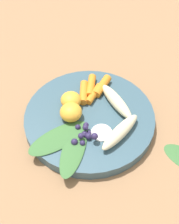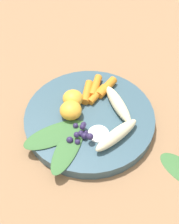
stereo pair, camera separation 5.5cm
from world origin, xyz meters
The scene contains 14 objects.
ground_plane centered at (0.00, 0.00, 0.00)m, with size 2.40×2.40×0.00m, color #99704C.
bowl centered at (0.00, 0.00, 0.01)m, with size 0.29×0.29×0.02m, color #385666.
banana_peeled_left centered at (-0.04, 0.05, 0.04)m, with size 0.11×0.03×0.03m, color beige.
banana_peeled_right centered at (0.04, 0.07, 0.04)m, with size 0.11×0.03×0.03m, color beige.
orange_segment_near centered at (0.01, -0.04, 0.04)m, with size 0.05×0.05×0.04m, color #F4A833.
orange_segment_far centered at (-0.02, -0.05, 0.04)m, with size 0.05×0.05×0.03m, color #F4A833.
carrot_front centered at (-0.08, 0.01, 0.03)m, with size 0.02×0.02×0.06m, color orange.
carrot_mid_left centered at (-0.06, 0.00, 0.03)m, with size 0.02×0.02×0.06m, color orange.
carrot_mid_right centered at (-0.08, -0.01, 0.03)m, with size 0.02×0.02×0.06m, color orange.
carrot_rear centered at (-0.06, -0.02, 0.03)m, with size 0.02×0.02×0.06m, color orange.
blueberry_pile centered at (0.06, 0.00, 0.04)m, with size 0.05×0.05×0.03m.
coconut_shred_patch centered at (0.04, 0.03, 0.03)m, with size 0.04×0.04×0.00m, color white.
kale_leaf_left centered at (0.07, -0.05, 0.03)m, with size 0.14×0.05×0.01m, color #3D7038.
kale_leaf_right centered at (0.09, -0.01, 0.03)m, with size 0.14×0.04×0.01m, color #3D7038.
Camera 2 is at (0.40, 0.13, 0.53)m, focal length 48.26 mm.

